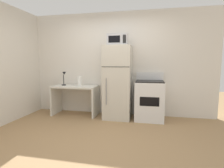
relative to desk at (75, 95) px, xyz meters
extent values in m
plane|color=#9E7A51|center=(0.95, -1.35, -0.52)|extent=(12.00, 12.00, 0.00)
cube|color=silver|center=(0.95, 0.35, 0.78)|extent=(5.00, 0.10, 2.60)
cube|color=silver|center=(0.00, 0.00, 0.21)|extent=(1.13, 0.56, 0.04)
cube|color=silver|center=(-0.55, 0.00, -0.17)|extent=(0.04, 0.56, 0.71)
cube|color=silver|center=(0.55, 0.00, -0.17)|extent=(0.04, 0.56, 0.71)
cylinder|color=black|center=(-0.33, 0.04, 0.24)|extent=(0.11, 0.11, 0.02)
cylinder|color=black|center=(-0.33, 0.04, 0.38)|extent=(0.02, 0.02, 0.26)
cone|color=black|center=(-0.30, 0.02, 0.54)|extent=(0.10, 0.10, 0.08)
cylinder|color=white|center=(0.12, 0.03, 0.35)|extent=(0.11, 0.11, 0.24)
cube|color=beige|center=(1.11, -0.03, 0.34)|extent=(0.64, 0.62, 1.73)
cube|color=black|center=(1.11, -0.34, 0.72)|extent=(0.63, 0.00, 0.01)
cylinder|color=gray|center=(0.90, -0.35, 0.17)|extent=(0.02, 0.02, 0.61)
cube|color=#B7B7BC|center=(1.11, -0.05, 1.34)|extent=(0.46, 0.34, 0.26)
cube|color=black|center=(1.06, -0.22, 1.34)|extent=(0.26, 0.01, 0.15)
cube|color=black|center=(1.29, -0.22, 1.34)|extent=(0.07, 0.01, 0.18)
cube|color=white|center=(1.86, -0.02, -0.07)|extent=(0.65, 0.60, 0.90)
cube|color=black|center=(1.86, -0.02, 0.39)|extent=(0.63, 0.58, 0.02)
cube|color=white|center=(1.86, 0.26, 0.49)|extent=(0.65, 0.04, 0.18)
cube|color=black|center=(1.86, -0.32, -0.03)|extent=(0.42, 0.01, 0.20)
camera|label=1|loc=(1.81, -4.11, 0.81)|focal=27.87mm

